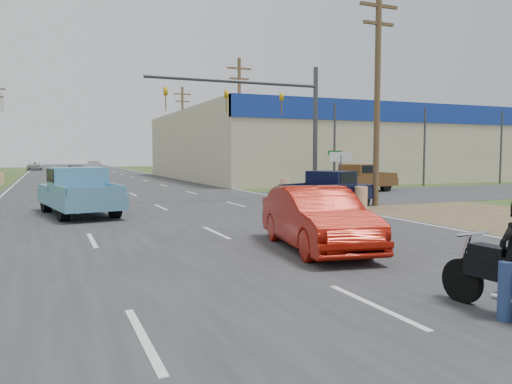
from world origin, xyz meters
name	(u,v)px	position (x,y,z in m)	size (l,w,h in m)	color
ground	(374,307)	(0.00, 0.00, 0.00)	(200.00, 200.00, 0.00)	#314C1E
main_road	(105,182)	(0.00, 40.00, 0.01)	(15.00, 180.00, 0.02)	#2D2D30
cross_road	(152,204)	(0.00, 18.00, 0.01)	(120.00, 10.00, 0.02)	#2D2D30
dirt_verge	(447,211)	(11.00, 10.00, 0.01)	(8.00, 18.00, 0.01)	brown
big_box_store	(397,147)	(32.00, 39.93, 3.31)	(50.00, 28.10, 6.60)	#B7A88C
utility_pole_1	(377,91)	(9.50, 13.00, 5.32)	(2.00, 0.28, 10.00)	#4C3823
utility_pole_2	(239,118)	(9.50, 31.00, 5.32)	(2.00, 0.28, 10.00)	#4C3823
utility_pole_3	(183,129)	(9.50, 49.00, 5.32)	(2.00, 0.28, 10.00)	#4C3823
tree_3	(393,134)	(55.00, 70.00, 6.19)	(8.40, 8.40, 10.40)	#422D19
tree_5	(223,139)	(30.00, 95.00, 5.88)	(7.98, 7.98, 9.88)	#422D19
barrel_0	(361,198)	(8.00, 12.00, 0.50)	(0.56, 0.56, 1.00)	orange
barrel_1	(284,186)	(8.40, 20.50, 0.50)	(0.56, 0.56, 1.00)	orange
barrel_3	(0,179)	(-8.20, 38.00, 0.50)	(0.56, 0.56, 1.00)	orange
lane_sign	(341,165)	(8.20, 14.00, 1.90)	(1.20, 0.08, 2.52)	#3F3F44
street_name_sign	(335,170)	(8.80, 15.50, 1.61)	(0.80, 0.08, 2.61)	#3F3F44
signal_mast	(269,107)	(5.82, 17.00, 4.80)	(9.12, 0.40, 7.00)	#3F3F44
red_convertible	(317,219)	(1.51, 4.48, 0.79)	(1.66, 4.77, 1.57)	#8F1006
blue_pickup	(78,191)	(-3.61, 14.62, 0.96)	(3.13, 6.00, 1.89)	black
navy_pickup	(331,189)	(7.11, 13.02, 0.84)	(5.38, 3.78, 1.67)	black
brown_pickup	(357,178)	(13.67, 20.63, 0.90)	(5.71, 3.27, 1.78)	black
distant_car_grey	(77,171)	(-2.00, 47.18, 0.76)	(1.79, 4.44, 1.51)	slate
distant_car_silver	(94,167)	(1.07, 64.35, 0.78)	(2.18, 5.37, 1.56)	#AEAFB3
distant_car_white	(35,166)	(-6.50, 78.46, 0.66)	(2.18, 4.73, 1.31)	silver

